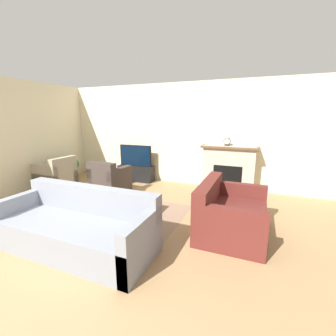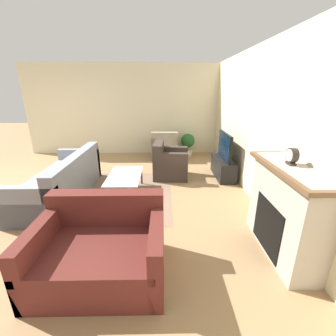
{
  "view_description": "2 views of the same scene",
  "coord_description": "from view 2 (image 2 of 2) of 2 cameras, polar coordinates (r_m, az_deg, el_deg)",
  "views": [
    {
      "loc": [
        2.49,
        -1.4,
        1.83
      ],
      "look_at": [
        0.77,
        2.78,
        0.79
      ],
      "focal_mm": 24.0,
      "sensor_mm": 36.0,
      "label": 1
    },
    {
      "loc": [
        4.17,
        2.73,
        1.95
      ],
      "look_at": [
        0.66,
        2.79,
        0.72
      ],
      "focal_mm": 24.0,
      "sensor_mm": 36.0,
      "label": 2
    }
  ],
  "objects": [
    {
      "name": "potted_plant",
      "position": [
        6.94,
        5.03,
        6.51
      ],
      "size": [
        0.42,
        0.42,
        0.69
      ],
      "color": "beige",
      "rests_on": "ground_plane"
    },
    {
      "name": "tv_stand",
      "position": [
        5.42,
        13.8,
        0.11
      ],
      "size": [
        1.04,
        0.36,
        0.44
      ],
      "color": "black",
      "rests_on": "ground_plane"
    },
    {
      "name": "fireplace",
      "position": [
        3.08,
        27.66,
        -9.26
      ],
      "size": [
        1.35,
        0.44,
        1.13
      ],
      "color": "#B2A899",
      "rests_on": "ground_plane"
    },
    {
      "name": "armchair_accent",
      "position": [
        5.21,
        0.31,
        0.88
      ],
      "size": [
        0.77,
        0.82,
        0.82
      ],
      "rotation": [
        0.0,
        0.0,
        3.07
      ],
      "color": "#3D332D",
      "rests_on": "ground_plane"
    },
    {
      "name": "couch_loveseat",
      "position": [
        2.72,
        -16.36,
        -19.31
      ],
      "size": [
        1.0,
        1.35,
        0.82
      ],
      "rotation": [
        0.0,
        0.0,
        1.57
      ],
      "color": "#5B231E",
      "rests_on": "ground_plane"
    },
    {
      "name": "mantel_clock",
      "position": [
        2.92,
        28.98,
        2.67
      ],
      "size": [
        0.17,
        0.07,
        0.2
      ],
      "color": "#28231E",
      "rests_on": "fireplace"
    },
    {
      "name": "armchair_by_window",
      "position": [
        6.76,
        -0.75,
        5.17
      ],
      "size": [
        0.84,
        0.78,
        0.82
      ],
      "rotation": [
        0.0,
        0.0,
        -1.61
      ],
      "color": "#9E937F",
      "rests_on": "ground_plane"
    },
    {
      "name": "tv",
      "position": [
        5.28,
        14.22,
        5.43
      ],
      "size": [
        0.98,
        0.06,
        0.6
      ],
      "color": "black",
      "rests_on": "tv_stand"
    },
    {
      "name": "couch_sectional",
      "position": [
        4.72,
        -25.1,
        -3.25
      ],
      "size": [
        2.26,
        0.9,
        0.82
      ],
      "color": "gray",
      "rests_on": "ground_plane"
    },
    {
      "name": "area_rug",
      "position": [
        4.54,
        -10.89,
        -6.48
      ],
      "size": [
        2.3,
        1.82,
        0.0
      ],
      "color": "#896B56",
      "rests_on": "ground_plane"
    },
    {
      "name": "wall_left",
      "position": [
        7.17,
        -5.53,
        14.41
      ],
      "size": [
        0.06,
        7.37,
        2.7
      ],
      "color": "beige",
      "rests_on": "ground_plane"
    },
    {
      "name": "coffee_table",
      "position": [
        4.4,
        -10.93,
        -2.26
      ],
      "size": [
        1.1,
        0.62,
        0.4
      ],
      "color": "#333338",
      "rests_on": "ground_plane"
    },
    {
      "name": "ground_plane",
      "position": [
        5.36,
        -31.71,
        -5.11
      ],
      "size": [
        20.0,
        20.0,
        0.0
      ],
      "primitive_type": "plane",
      "color": "#9E7A51"
    },
    {
      "name": "wall_back",
      "position": [
        4.54,
        21.0,
        10.45
      ],
      "size": [
        8.85,
        0.06,
        2.7
      ],
      "color": "beige",
      "rests_on": "ground_plane"
    }
  ]
}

